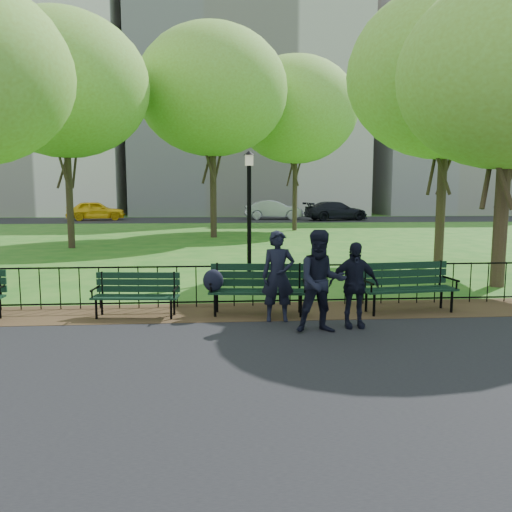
{
  "coord_description": "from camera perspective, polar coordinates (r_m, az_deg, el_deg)",
  "views": [
    {
      "loc": [
        -1.33,
        -8.4,
        2.44
      ],
      "look_at": [
        -0.57,
        1.5,
        1.15
      ],
      "focal_mm": 35.0,
      "sensor_mm": 36.0,
      "label": 1
    }
  ],
  "objects": [
    {
      "name": "dirt_strip",
      "position": [
        10.28,
        3.2,
        -6.28
      ],
      "size": [
        60.0,
        1.6,
        0.01
      ],
      "primitive_type": "cube",
      "color": "#3A2B17",
      "rests_on": "ground"
    },
    {
      "name": "park_bench_right_a",
      "position": [
        10.59,
        16.85,
        -2.82
      ],
      "size": [
        1.97,
        0.8,
        1.09
      ],
      "rotation": [
        0.0,
        0.0,
        0.11
      ],
      "color": "black",
      "rests_on": "ground"
    },
    {
      "name": "tree_near_e",
      "position": [
        14.44,
        27.03,
        18.03
      ],
      "size": [
        5.48,
        5.48,
        7.64
      ],
      "color": "#2D2116",
      "rests_on": "ground"
    },
    {
      "name": "apartment_mid",
      "position": [
        57.88,
        -1.03,
        19.91
      ],
      "size": [
        24.0,
        15.0,
        30.0
      ],
      "primitive_type": "cube",
      "color": "beige",
      "rests_on": "ground"
    },
    {
      "name": "park_bench_main",
      "position": [
        9.86,
        -1.6,
        -3.03
      ],
      "size": [
        2.08,
        0.78,
        1.09
      ],
      "rotation": [
        0.0,
        0.0,
        -0.1
      ],
      "color": "black",
      "rests_on": "ground"
    },
    {
      "name": "asphalt_path",
      "position": [
        5.72,
        9.99,
        -17.92
      ],
      "size": [
        60.0,
        9.2,
        0.01
      ],
      "primitive_type": "cube",
      "color": "black",
      "rests_on": "ground"
    },
    {
      "name": "taxi",
      "position": [
        44.68,
        -17.84,
        4.97
      ],
      "size": [
        5.1,
        2.87,
        1.64
      ],
      "primitive_type": "imported",
      "rotation": [
        0.0,
        0.0,
        1.78
      ],
      "color": "yellow",
      "rests_on": "far_street"
    },
    {
      "name": "tree_far_c",
      "position": [
        27.27,
        -5.03,
        18.26
      ],
      "size": [
        7.85,
        7.85,
        10.94
      ],
      "color": "#2D2116",
      "rests_on": "ground"
    },
    {
      "name": "tree_mid_e",
      "position": [
        18.15,
        21.0,
        18.85
      ],
      "size": [
        6.4,
        6.4,
        8.92
      ],
      "color": "#2D2116",
      "rests_on": "ground"
    },
    {
      "name": "apartment_west",
      "position": [
        60.99,
        -25.24,
        16.67
      ],
      "size": [
        22.0,
        15.0,
        26.0
      ],
      "primitive_type": "cube",
      "color": "white",
      "rests_on": "ground"
    },
    {
      "name": "far_street",
      "position": [
        43.49,
        -2.62,
        4.17
      ],
      "size": [
        70.0,
        9.0,
        0.01
      ],
      "primitive_type": "cube",
      "color": "black",
      "rests_on": "ground"
    },
    {
      "name": "lamppost",
      "position": [
        14.08,
        -0.79,
        5.35
      ],
      "size": [
        0.32,
        0.32,
        3.56
      ],
      "color": "black",
      "rests_on": "ground"
    },
    {
      "name": "person_right",
      "position": [
        9.1,
        11.11,
        -3.25
      ],
      "size": [
        0.91,
        0.39,
        1.54
      ],
      "primitive_type": "imported",
      "rotation": [
        0.0,
        0.0,
        -0.02
      ],
      "color": "black",
      "rests_on": "asphalt_path"
    },
    {
      "name": "iron_fence",
      "position": [
        10.66,
        2.86,
        -3.11
      ],
      "size": [
        24.06,
        0.06,
        1.0
      ],
      "color": "black",
      "rests_on": "ground"
    },
    {
      "name": "sedan_dark",
      "position": [
        43.12,
        9.14,
        5.11
      ],
      "size": [
        5.76,
        3.21,
        1.58
      ],
      "primitive_type": "imported",
      "rotation": [
        0.0,
        0.0,
        1.76
      ],
      "color": "black",
      "rests_on": "far_street"
    },
    {
      "name": "person_mid",
      "position": [
        8.65,
        7.48,
        -2.91
      ],
      "size": [
        0.87,
        0.46,
        1.78
      ],
      "primitive_type": "imported",
      "rotation": [
        0.0,
        0.0,
        0.01
      ],
      "color": "black",
      "rests_on": "asphalt_path"
    },
    {
      "name": "apartment_east",
      "position": [
        63.4,
        22.07,
        15.53
      ],
      "size": [
        20.0,
        15.0,
        24.0
      ],
      "primitive_type": "cube",
      "color": "white",
      "rests_on": "ground"
    },
    {
      "name": "person_left",
      "position": [
        9.35,
        2.54,
        -2.32
      ],
      "size": [
        0.64,
        0.43,
        1.71
      ],
      "primitive_type": "imported",
      "rotation": [
        0.0,
        0.0,
        -0.04
      ],
      "color": "black",
      "rests_on": "asphalt_path"
    },
    {
      "name": "tree_far_e",
      "position": [
        32.01,
        4.56,
        16.26
      ],
      "size": [
        7.64,
        7.64,
        10.65
      ],
      "color": "#2D2116",
      "rests_on": "ground"
    },
    {
      "name": "sedan_silver",
      "position": [
        43.95,
        2.01,
        5.3
      ],
      "size": [
        5.07,
        1.79,
        1.67
      ],
      "primitive_type": "imported",
      "rotation": [
        0.0,
        0.0,
        1.58
      ],
      "color": "#9EA1A5",
      "rests_on": "far_street"
    },
    {
      "name": "ground",
      "position": [
        8.85,
        4.49,
        -8.65
      ],
      "size": [
        120.0,
        120.0,
        0.0
      ],
      "primitive_type": "plane",
      "color": "#206219"
    },
    {
      "name": "park_bench_left_a",
      "position": [
        10.02,
        -13.49,
        -3.78
      ],
      "size": [
        1.69,
        0.66,
        0.94
      ],
      "rotation": [
        0.0,
        0.0,
        -0.09
      ],
      "color": "black",
      "rests_on": "ground"
    },
    {
      "name": "tree_mid_w",
      "position": [
        23.43,
        -21.08,
        17.75
      ],
      "size": [
        7.08,
        7.08,
        9.86
      ],
      "color": "#2D2116",
      "rests_on": "ground"
    }
  ]
}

